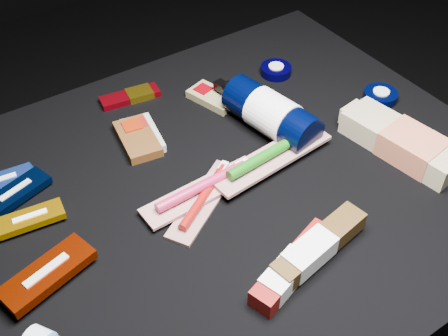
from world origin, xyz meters
TOP-DOWN VIEW (x-y plane):
  - ground at (0.00, 0.00)m, footprint 3.00×3.00m
  - cloth_table at (0.00, 0.00)m, footprint 0.98×0.78m
  - luna_bar_0 at (-0.30, 0.19)m, footprint 0.11×0.05m
  - luna_bar_1 at (-0.31, 0.20)m, footprint 0.11×0.05m
  - luna_bar_2 at (-0.29, 0.16)m, footprint 0.12×0.07m
  - luna_bar_3 at (-0.29, 0.09)m, footprint 0.11×0.05m
  - luna_bar_4 at (-0.31, -0.03)m, footprint 0.15×0.09m
  - clif_bar_0 at (-0.06, 0.18)m, footprint 0.08×0.12m
  - clif_bar_1 at (-0.05, 0.18)m, footprint 0.07×0.11m
  - clif_bar_2 at (0.12, 0.20)m, footprint 0.08×0.11m
  - power_bar at (-0.01, 0.29)m, footprint 0.12×0.05m
  - lotion_bottle at (0.16, 0.06)m, footprint 0.10×0.24m
  - cream_tin_upper at (0.28, 0.20)m, footprint 0.06×0.06m
  - cream_tin_lower at (0.39, 0.02)m, footprint 0.07×0.07m
  - bodywash_bottle at (0.31, -0.11)m, footprint 0.11×0.23m
  - toothbrush_pack_0 at (-0.04, -0.02)m, footprint 0.18×0.13m
  - toothbrush_pack_1 at (-0.04, -0.01)m, footprint 0.22×0.06m
  - toothbrush_pack_2 at (0.10, -0.01)m, footprint 0.24×0.07m
  - toothpaste_carton_red at (-0.02, -0.21)m, footprint 0.17×0.09m
  - toothpaste_carton_green at (0.03, -0.21)m, footprint 0.18×0.07m

SIDE VIEW (x-z plane):
  - ground at x=0.00m, z-range 0.00..0.00m
  - cloth_table at x=0.00m, z-range 0.00..0.40m
  - luna_bar_0 at x=-0.30m, z-range 0.40..0.41m
  - power_bar at x=-0.01m, z-range 0.40..0.41m
  - toothbrush_pack_0 at x=-0.04m, z-range 0.40..0.42m
  - clif_bar_2 at x=0.12m, z-range 0.40..0.42m
  - clif_bar_1 at x=-0.05m, z-range 0.40..0.42m
  - luna_bar_1 at x=-0.31m, z-range 0.40..0.42m
  - clif_bar_0 at x=-0.06m, z-range 0.40..0.42m
  - cream_tin_upper at x=0.28m, z-range 0.40..0.42m
  - cream_tin_lower at x=0.39m, z-range 0.40..0.42m
  - luna_bar_2 at x=-0.29m, z-range 0.40..0.42m
  - luna_bar_3 at x=-0.29m, z-range 0.41..0.42m
  - toothbrush_pack_1 at x=-0.04m, z-range 0.40..0.43m
  - toothpaste_carton_red at x=-0.02m, z-range 0.40..0.43m
  - luna_bar_4 at x=-0.31m, z-range 0.41..0.43m
  - toothpaste_carton_green at x=0.03m, z-range 0.41..0.44m
  - bodywash_bottle at x=0.31m, z-range 0.40..0.45m
  - toothbrush_pack_2 at x=0.10m, z-range 0.41..0.44m
  - lotion_bottle at x=0.16m, z-range 0.40..0.48m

